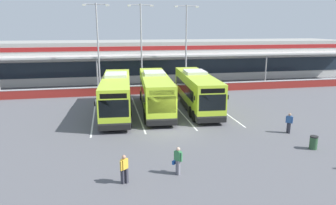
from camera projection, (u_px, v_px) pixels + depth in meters
ground_plane at (171, 130)px, 25.04m from camera, size 200.00×200.00×0.00m
terminal_building at (137, 60)px, 49.97m from camera, size 70.00×13.00×6.00m
red_barrier_wall at (147, 89)px, 38.73m from camera, size 60.00×0.40×1.10m
coach_bus_leftmost at (117, 95)px, 29.59m from camera, size 3.55×12.29×3.78m
coach_bus_left_centre at (155, 93)px, 30.78m from camera, size 3.55×12.29×3.78m
coach_bus_centre at (197, 91)px, 31.49m from camera, size 3.55×12.29×3.78m
bay_stripe_far_west at (94, 115)px, 29.58m from camera, size 0.14×13.00×0.01m
bay_stripe_west at (138, 112)px, 30.37m from camera, size 0.14×13.00×0.01m
bay_stripe_mid_west at (179, 110)px, 31.15m from camera, size 0.14×13.00×0.01m
bay_stripe_centre at (219, 108)px, 31.94m from camera, size 0.14×13.00×0.01m
pedestrian_with_handbag at (178, 160)px, 17.46m from camera, size 0.53×0.60×1.62m
pedestrian_in_dark_coat at (289, 122)px, 24.27m from camera, size 0.47×0.42×1.62m
pedestrian_near_bin at (124, 168)px, 16.39m from camera, size 0.46×0.43×1.62m
lamp_post_west at (98, 43)px, 38.40m from camera, size 3.24×0.28×11.00m
lamp_post_centre at (141, 42)px, 39.35m from camera, size 3.24×0.28×11.00m
lamp_post_east at (186, 41)px, 41.18m from camera, size 3.24×0.28×11.00m
litter_bin at (314, 142)px, 21.15m from camera, size 0.54×0.54×0.93m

